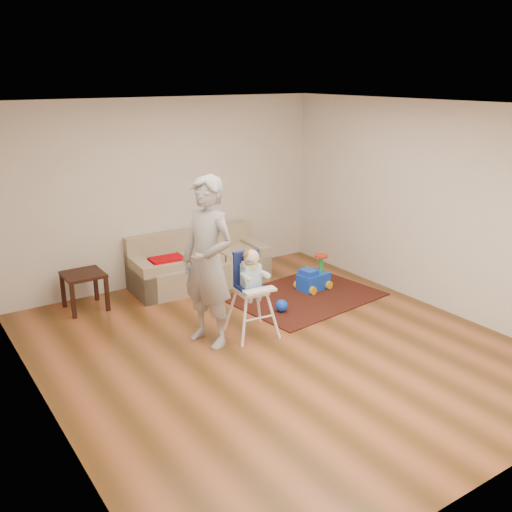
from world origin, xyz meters
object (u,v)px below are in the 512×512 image
ride_on_toy (314,273)px  high_chair (251,294)px  sofa (199,260)px  adult (208,262)px  side_table (85,291)px  toy_ball (282,306)px

ride_on_toy → high_chair: 1.75m
sofa → ride_on_toy: bearing=-38.2°
ride_on_toy → adult: adult is taller
sofa → side_table: sofa is taller
ride_on_toy → adult: (-2.08, -0.64, 0.72)m
side_table → ride_on_toy: side_table is taller
side_table → high_chair: size_ratio=0.47×
toy_ball → high_chair: high_chair is taller
sofa → adult: (-0.82, -1.75, 0.59)m
sofa → adult: size_ratio=1.05×
ride_on_toy → high_chair: (-1.56, -0.74, 0.26)m
ride_on_toy → toy_ball: bearing=-161.8°
adult → side_table: bearing=-170.8°
adult → sofa: bearing=137.7°
ride_on_toy → adult: 2.30m
side_table → adult: size_ratio=0.26×
sofa → ride_on_toy: sofa is taller
sofa → high_chair: high_chair is taller
high_chair → adult: size_ratio=0.55×
ride_on_toy → sofa: bearing=131.3°
sofa → high_chair: (-0.30, -1.86, 0.13)m
sofa → ride_on_toy: 1.69m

